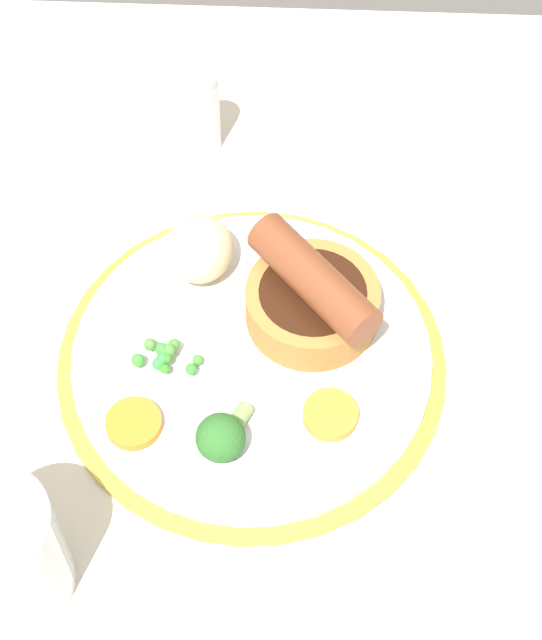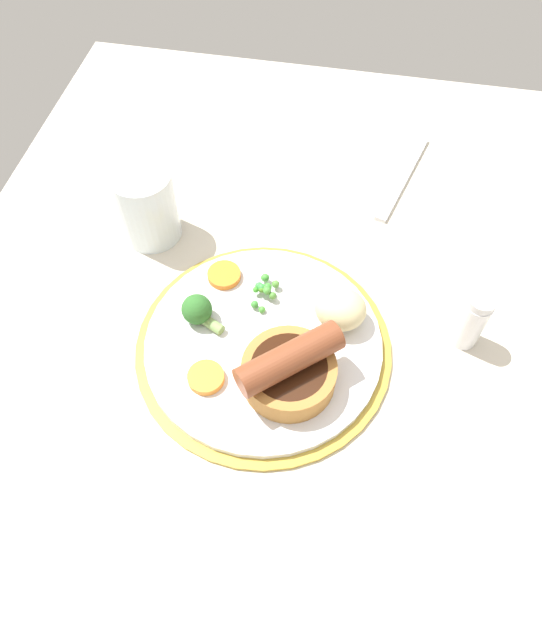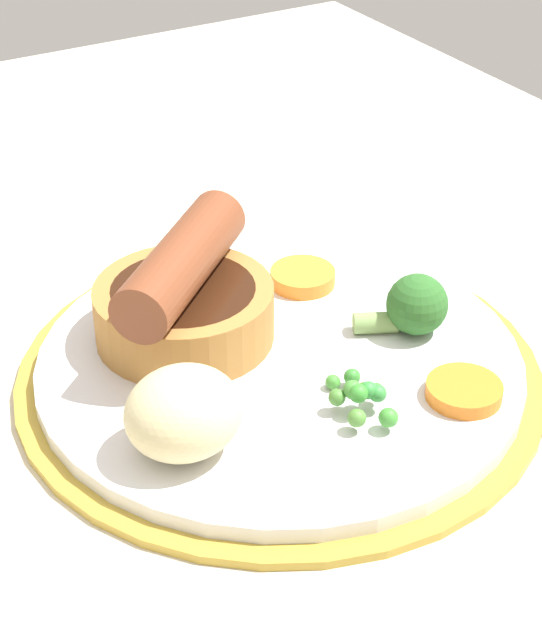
{
  "view_description": "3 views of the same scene",
  "coord_description": "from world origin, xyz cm",
  "views": [
    {
      "loc": [
        2.4,
        -41.67,
        70.29
      ],
      "look_at": [
        0.48,
        1.52,
        6.73
      ],
      "focal_mm": 60.0,
      "sensor_mm": 36.0,
      "label": 1
    },
    {
      "loc": [
        30.95,
        6.92,
        58.51
      ],
      "look_at": [
        -2.5,
        0.55,
        6.37
      ],
      "focal_mm": 32.0,
      "sensor_mm": 36.0,
      "label": 2
    },
    {
      "loc": [
        -41.39,
        24.21,
        38.01
      ],
      "look_at": [
        -0.17,
        0.14,
        6.42
      ],
      "focal_mm": 60.0,
      "sensor_mm": 36.0,
      "label": 3
    }
  ],
  "objects": [
    {
      "name": "fork",
      "position": [
        -31.14,
        13.69,
        3.3
      ],
      "size": [
        17.76,
        6.43,
        0.6
      ],
      "primitive_type": "cube",
      "rotation": [
        0.0,
        0.0,
        -0.28
      ],
      "color": "silver",
      "rests_on": "dining_table"
    },
    {
      "name": "potato_chunk_0",
      "position": [
        -5.2,
        7.86,
        6.62
      ],
      "size": [
        5.4,
        5.94,
        4.45
      ],
      "primitive_type": "ellipsoid",
      "rotation": [
        0.0,
        0.0,
        3.1
      ],
      "color": "beige",
      "rests_on": "dinner_plate"
    },
    {
      "name": "carrot_slice_3",
      "position": [
        -8.74,
        -6.31,
        4.8
      ],
      "size": [
        4.54,
        4.54,
        0.81
      ],
      "primitive_type": "cylinder",
      "rotation": [
        0.0,
        0.0,
        4.55
      ],
      "color": "orange",
      "rests_on": "dinner_plate"
    },
    {
      "name": "sausage_pudding",
      "position": [
        3.43,
        3.56,
        6.88
      ],
      "size": [
        9.89,
        10.6,
        6.38
      ],
      "rotation": [
        0.0,
        0.0,
        5.43
      ],
      "color": "#AD7538",
      "rests_on": "dinner_plate"
    },
    {
      "name": "salt_shaker",
      "position": [
        -6.19,
        22.02,
        6.89
      ],
      "size": [
        3.03,
        3.03,
        7.86
      ],
      "color": "silver",
      "rests_on": "dining_table"
    },
    {
      "name": "pea_pile",
      "position": [
        -7.06,
        -0.98,
        5.44
      ],
      "size": [
        5.16,
        3.29,
        1.88
      ],
      "color": "#378531",
      "rests_on": "dinner_plate"
    },
    {
      "name": "drinking_glass",
      "position": [
        -15.16,
        -17.34,
        7.89
      ],
      "size": [
        7.43,
        7.43,
        9.78
      ],
      "primitive_type": "cylinder",
      "color": "silver",
      "rests_on": "dining_table"
    },
    {
      "name": "carrot_slice_0",
      "position": [
        4.94,
        -5.04,
        4.85
      ],
      "size": [
        5.52,
        5.52,
        0.9
      ],
      "primitive_type": "cylinder",
      "rotation": [
        0.0,
        0.0,
        0.76
      ],
      "color": "orange",
      "rests_on": "dinner_plate"
    },
    {
      "name": "dining_table",
      "position": [
        0.0,
        0.0,
        1.5
      ],
      "size": [
        110.0,
        80.0,
        3.0
      ],
      "primitive_type": "cube",
      "color": "beige",
      "rests_on": "ground"
    },
    {
      "name": "dinner_plate",
      "position": [
        -0.87,
        0.42,
        3.57
      ],
      "size": [
        28.67,
        28.67,
        1.4
      ],
      "color": "#B79333",
      "rests_on": "dining_table"
    },
    {
      "name": "broccoli_floret_near",
      "position": [
        -2.43,
        -7.7,
        6.04
      ],
      "size": [
        3.83,
        5.12,
        3.45
      ],
      "rotation": [
        0.0,
        0.0,
        4.25
      ],
      "color": "#2D6628",
      "rests_on": "dinner_plate"
    }
  ]
}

